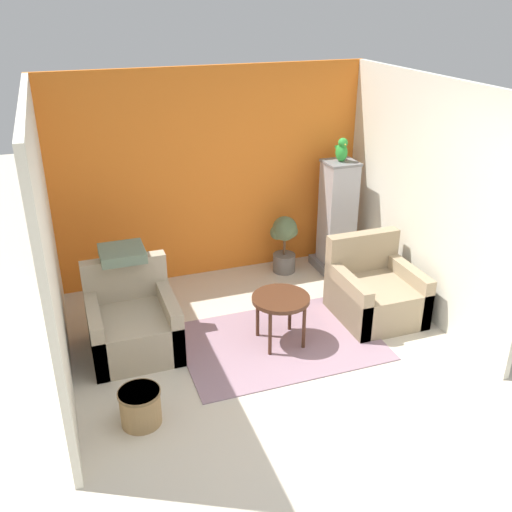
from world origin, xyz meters
TOP-DOWN VIEW (x-y plane):
  - ground_plane at (0.00, 0.00)m, footprint 20.00×20.00m
  - wall_back_accent at (0.00, 3.07)m, footprint 3.80×0.06m
  - wall_left at (-1.87, 1.52)m, footprint 0.06×3.04m
  - wall_right at (1.87, 1.52)m, footprint 0.06×3.04m
  - area_rug at (0.16, 1.26)m, footprint 1.96×1.35m
  - coffee_table at (0.16, 1.26)m, footprint 0.57×0.57m
  - armchair_left at (-1.23, 1.64)m, footprint 0.83×0.86m
  - armchair_right at (1.31, 1.42)m, footprint 0.83×0.86m
  - birdcage at (1.46, 2.63)m, footprint 0.50×0.50m
  - parrot at (1.46, 2.63)m, footprint 0.13×0.24m
  - potted_plant at (0.81, 2.74)m, footprint 0.33×0.30m
  - wicker_basket at (-1.34, 0.55)m, footprint 0.35×0.35m
  - throw_pillow at (-1.23, 1.96)m, footprint 0.43×0.43m

SIDE VIEW (x-z plane):
  - ground_plane at x=0.00m, z-range 0.00..0.00m
  - area_rug at x=0.16m, z-range 0.00..0.01m
  - wicker_basket at x=-1.34m, z-range 0.01..0.32m
  - armchair_left at x=-1.23m, z-range -0.15..0.69m
  - armchair_right at x=1.31m, z-range -0.15..0.69m
  - potted_plant at x=0.81m, z-range 0.06..0.79m
  - coffee_table at x=0.16m, z-range 0.20..0.72m
  - birdcage at x=1.46m, z-range -0.04..1.35m
  - throw_pillow at x=-1.23m, z-range 0.84..0.94m
  - wall_back_accent at x=0.00m, z-range 0.00..2.48m
  - wall_left at x=-1.87m, z-range 0.00..2.48m
  - wall_right at x=1.87m, z-range 0.00..2.48m
  - parrot at x=1.46m, z-range 1.37..1.66m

